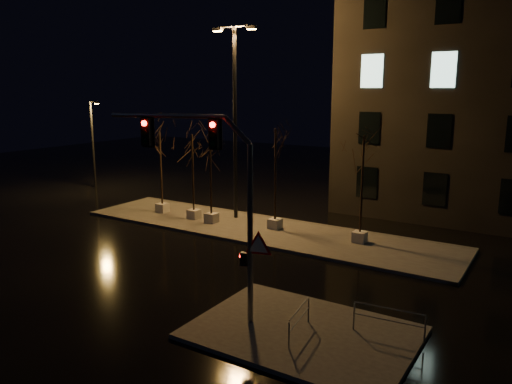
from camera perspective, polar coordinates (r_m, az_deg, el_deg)
The scene contains 13 objects.
ground at distance 23.38m, azimuth -7.41°, elevation -7.88°, with size 90.00×90.00×0.00m, color black.
median at distance 28.00m, azimuth 0.41°, elevation -4.29°, with size 22.00×5.00×0.15m, color #474440.
sidewalk_corner at distance 16.85m, azimuth 5.35°, elevation -15.69°, with size 7.00×5.00×0.15m, color #474440.
tree_0 at distance 31.41m, azimuth -10.89°, elevation 4.72°, with size 1.80×1.80×5.18m.
tree_1 at distance 29.47m, azimuth -7.29°, elevation 4.40°, with size 1.80×1.80×5.18m.
tree_2 at distance 28.51m, azimuth -5.24°, elevation 3.59°, with size 1.80×1.80×4.79m.
tree_3 at distance 27.05m, azimuth 2.24°, elevation 4.61°, with size 1.80×1.80×5.67m.
tree_4 at distance 25.12m, azimuth 12.14°, elevation 3.64°, with size 1.80×1.80×5.58m.
traffic_signal_mast at distance 16.18m, azimuth -4.46°, elevation 0.47°, with size 5.46×1.55×6.88m.
streetlight_main at distance 29.31m, azimuth -2.42°, elevation 9.32°, with size 2.78×0.48×11.13m.
streetlight_far at distance 41.57m, azimuth -18.11°, elevation 5.61°, with size 1.33×0.50×6.85m.
guard_rail_a at distance 16.62m, azimuth 14.92°, elevation -13.73°, with size 2.25×0.25×0.97m.
guard_rail_b at distance 16.29m, azimuth 4.97°, elevation -14.06°, with size 0.31×1.92×0.92m.
Camera 1 is at (14.11, -16.91, 7.84)m, focal length 35.00 mm.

